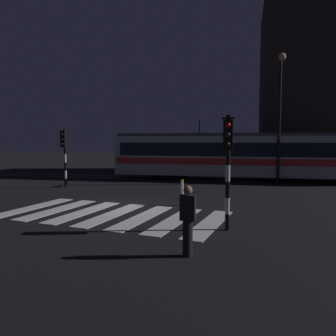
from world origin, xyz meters
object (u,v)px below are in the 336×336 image
at_px(tram, 235,155).
at_px(bollard_island_edge, 182,193).
at_px(traffic_light_corner_near_right, 228,155).
at_px(pedestrian_waiting_at_kerb, 188,220).
at_px(street_lamp_trackside_right, 280,105).
at_px(traffic_light_corner_far_left, 64,149).

bearing_deg(tram, bollard_island_edge, -101.03).
distance_m(traffic_light_corner_near_right, pedestrian_waiting_at_kerb, 3.03).
distance_m(street_lamp_trackside_right, tram, 4.48).
bearing_deg(bollard_island_edge, traffic_light_corner_near_right, -60.58).
bearing_deg(bollard_island_edge, street_lamp_trackside_right, 60.80).
bearing_deg(traffic_light_corner_far_left, bollard_island_edge, -27.24).
bearing_deg(tram, traffic_light_corner_far_left, -148.80).
bearing_deg(bollard_island_edge, tram, 78.97).
distance_m(traffic_light_corner_near_right, bollard_island_edge, 4.57).
relative_size(traffic_light_corner_far_left, tram, 0.20).
bearing_deg(traffic_light_corner_near_right, street_lamp_trackside_right, 77.95).
bearing_deg(street_lamp_trackside_right, pedestrian_waiting_at_kerb, -103.01).
bearing_deg(bollard_island_edge, pedestrian_waiting_at_kerb, -78.40).
xyz_separation_m(traffic_light_corner_far_left, tram, (9.65, 5.84, -0.50)).
distance_m(traffic_light_corner_far_left, bollard_island_edge, 8.86).
xyz_separation_m(traffic_light_corner_far_left, bollard_island_edge, (7.73, -3.98, -1.69)).
xyz_separation_m(traffic_light_corner_near_right, traffic_light_corner_far_left, (-9.81, 7.65, -0.08)).
height_order(street_lamp_trackside_right, bollard_island_edge, street_lamp_trackside_right).
xyz_separation_m(street_lamp_trackside_right, bollard_island_edge, (-4.62, -8.27, -4.40)).
bearing_deg(pedestrian_waiting_at_kerb, traffic_light_corner_near_right, 72.55).
relative_size(street_lamp_trackside_right, bollard_island_edge, 7.14).
height_order(traffic_light_corner_far_left, pedestrian_waiting_at_kerb, traffic_light_corner_far_left).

